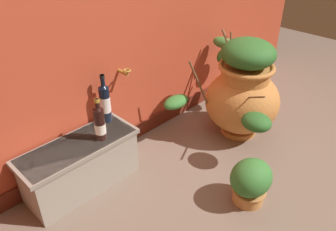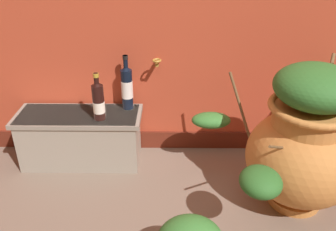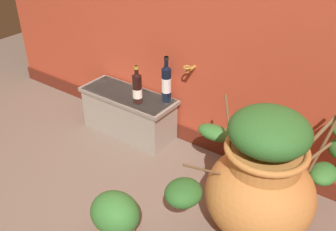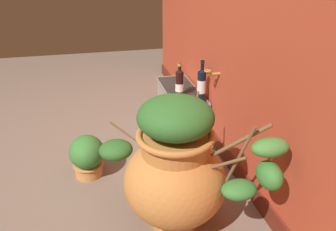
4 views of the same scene
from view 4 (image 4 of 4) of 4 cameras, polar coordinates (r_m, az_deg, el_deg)
ground_plane at (r=2.61m, az=-14.10°, el=-9.92°), size 7.00×7.00×0.00m
terracotta_urn at (r=1.95m, az=1.46°, el=-8.81°), size 0.97×0.93×0.82m
stone_ledge at (r=3.21m, az=2.11°, el=1.78°), size 0.79×0.31×0.35m
wine_bottle_left at (r=2.96m, az=1.93°, el=5.59°), size 0.07×0.07×0.30m
wine_bottle_middle at (r=2.85m, az=5.66°, el=5.27°), size 0.07×0.07×0.35m
potted_shrub at (r=2.53m, az=-13.45°, el=-6.55°), size 0.29×0.25×0.31m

